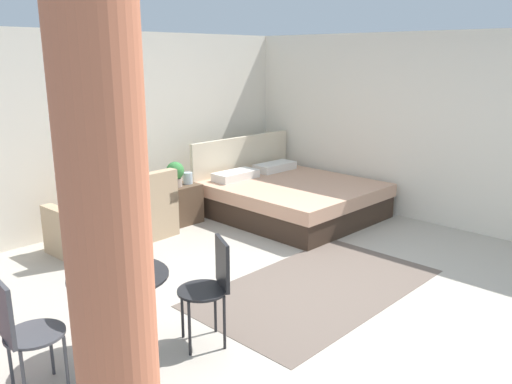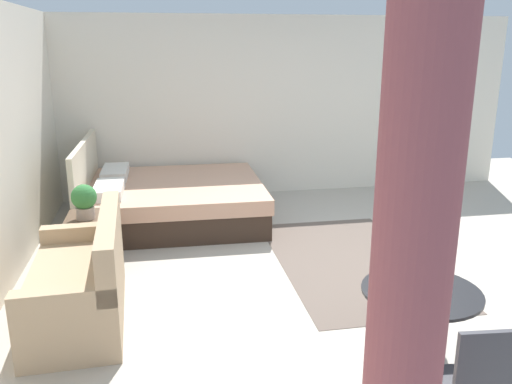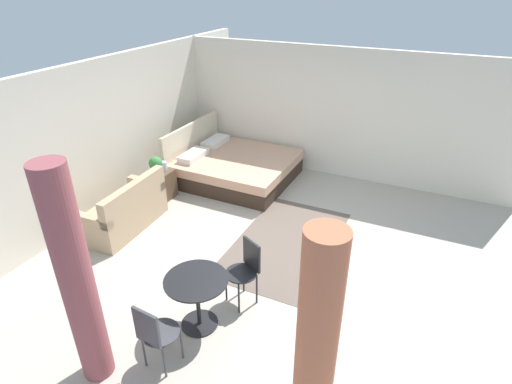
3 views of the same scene
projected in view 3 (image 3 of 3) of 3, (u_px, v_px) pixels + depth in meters
name	position (u px, v px, depth m)	size (l,w,h in m)	color
ground_plane	(281.00, 252.00, 6.31)	(9.12, 9.74, 0.02)	#B2A899
wall_back	(99.00, 139.00, 6.96)	(9.12, 0.12, 2.57)	silver
wall_right	(341.00, 115.00, 8.14)	(0.12, 6.74, 2.57)	silver
area_rug	(285.00, 242.00, 6.51)	(2.54, 1.46, 0.01)	#66564C
bed	(234.00, 166.00, 8.40)	(2.01, 2.21, 1.04)	#38281E
couch	(125.00, 212.00, 6.76)	(1.51, 0.77, 0.87)	tan
nightstand	(161.00, 185.00, 7.67)	(0.48, 0.38, 0.54)	brown
potted_plant	(156.00, 165.00, 7.37)	(0.24, 0.24, 0.34)	tan
vase	(163.00, 166.00, 7.60)	(0.13, 0.13, 0.16)	silver
balcony_table	(197.00, 293.00, 4.78)	(0.74, 0.74, 0.69)	black
cafe_chair_near_window	(154.00, 332.00, 4.21)	(0.43, 0.43, 0.87)	#3F3F44
cafe_chair_near_couch	(246.00, 266.00, 5.14)	(0.53, 0.53, 0.87)	black
curtain_left	(314.00, 371.00, 2.99)	(0.30, 0.30, 2.44)	#D1704C
curtain_right	(77.00, 281.00, 3.86)	(0.32, 0.32, 2.44)	#994C51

